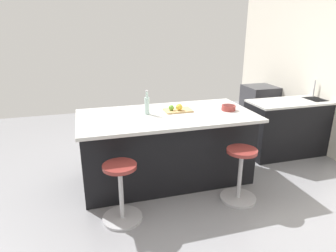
{
  "coord_description": "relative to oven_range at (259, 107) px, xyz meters",
  "views": [
    {
      "loc": [
        0.94,
        3.52,
        2.05
      ],
      "look_at": [
        -0.06,
        0.07,
        0.81
      ],
      "focal_mm": 31.75,
      "sensor_mm": 36.0,
      "label": 1
    }
  ],
  "objects": [
    {
      "name": "apple_green",
      "position": [
        2.36,
        1.56,
        0.58
      ],
      "size": [
        0.07,
        0.07,
        0.07
      ],
      "primitive_type": "sphere",
      "color": "#609E2D",
      "rests_on": "cutting_board"
    },
    {
      "name": "oven_range",
      "position": [
        0.0,
        0.0,
        0.0
      ],
      "size": [
        0.6,
        0.61,
        0.86
      ],
      "color": "#38383D",
      "rests_on": "ground_plane"
    },
    {
      "name": "stool_middle",
      "position": [
        3.16,
        2.35,
        -0.12
      ],
      "size": [
        0.44,
        0.44,
        0.67
      ],
      "color": "#B7B7BC",
      "rests_on": "ground_plane"
    },
    {
      "name": "water_bottle",
      "position": [
        2.69,
        1.58,
        0.64
      ],
      "size": [
        0.06,
        0.06,
        0.31
      ],
      "color": "silver",
      "rests_on": "kitchen_island"
    },
    {
      "name": "ground_plane",
      "position": [
        2.51,
        1.64,
        -0.43
      ],
      "size": [
        7.5,
        7.5,
        0.0
      ],
      "primitive_type": "plane",
      "color": "gray"
    },
    {
      "name": "cutting_board",
      "position": [
        2.27,
        1.55,
        0.53
      ],
      "size": [
        0.36,
        0.24,
        0.02
      ],
      "primitive_type": "cube",
      "color": "tan",
      "rests_on": "kitchen_island"
    },
    {
      "name": "stool_by_window",
      "position": [
        1.74,
        2.35,
        -0.12
      ],
      "size": [
        0.44,
        0.44,
        0.67
      ],
      "color": "#B7B7BC",
      "rests_on": "ground_plane"
    },
    {
      "name": "fruit_bowl",
      "position": [
        1.61,
        1.7,
        0.56
      ],
      "size": [
        0.19,
        0.19,
        0.07
      ],
      "color": "#993833",
      "rests_on": "kitchen_island"
    },
    {
      "name": "kitchen_island",
      "position": [
        2.45,
        1.6,
        0.05
      ],
      "size": [
        2.25,
        1.13,
        0.95
      ],
      "color": "black",
      "rests_on": "ground_plane"
    },
    {
      "name": "apple_yellow",
      "position": [
        2.26,
        1.58,
        0.58
      ],
      "size": [
        0.09,
        0.09,
        0.09
      ],
      "primitive_type": "sphere",
      "color": "gold",
      "rests_on": "cutting_board"
    },
    {
      "name": "sink_cabinet",
      "position": [
        -0.0,
        1.31,
        0.02
      ],
      "size": [
        1.92,
        0.6,
        1.17
      ],
      "color": "black",
      "rests_on": "ground_plane"
    }
  ]
}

